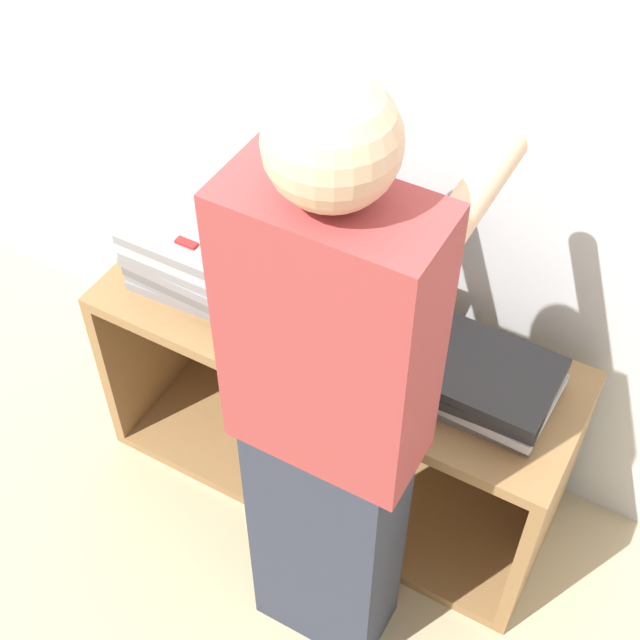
{
  "coord_description": "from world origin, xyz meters",
  "views": [
    {
      "loc": [
        0.74,
        -1.16,
        2.39
      ],
      "look_at": [
        0.0,
        0.16,
        0.78
      ],
      "focal_mm": 50.0,
      "sensor_mm": 36.0,
      "label": 1
    }
  ],
  "objects_px": {
    "person": "(330,425)",
    "laptop_stack_left": "(203,257)",
    "laptop_open": "(343,308)",
    "laptop_stack_right": "(478,379)"
  },
  "relations": [
    {
      "from": "laptop_open",
      "to": "laptop_stack_right",
      "type": "height_order",
      "value": "laptop_open"
    },
    {
      "from": "laptop_open",
      "to": "laptop_stack_left",
      "type": "relative_size",
      "value": 0.95
    },
    {
      "from": "person",
      "to": "laptop_stack_left",
      "type": "bearing_deg",
      "value": 147.37
    },
    {
      "from": "laptop_open",
      "to": "laptop_stack_left",
      "type": "height_order",
      "value": "laptop_open"
    },
    {
      "from": "laptop_stack_right",
      "to": "laptop_stack_left",
      "type": "bearing_deg",
      "value": -179.73
    },
    {
      "from": "laptop_open",
      "to": "person",
      "type": "distance_m",
      "value": 0.51
    },
    {
      "from": "laptop_open",
      "to": "person",
      "type": "height_order",
      "value": "person"
    },
    {
      "from": "laptop_stack_left",
      "to": "person",
      "type": "distance_m",
      "value": 0.73
    },
    {
      "from": "laptop_stack_right",
      "to": "person",
      "type": "xyz_separation_m",
      "value": [
        -0.2,
        -0.39,
        0.14
      ]
    },
    {
      "from": "laptop_open",
      "to": "laptop_stack_right",
      "type": "bearing_deg",
      "value": -7.46
    }
  ]
}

